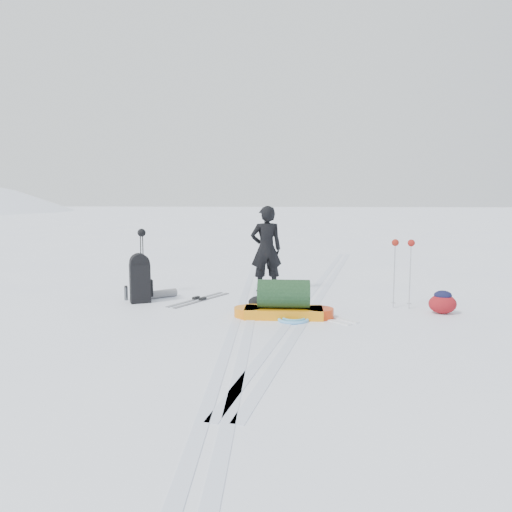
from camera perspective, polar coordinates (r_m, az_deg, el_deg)
The scene contains 13 objects.
ground at distance 9.47m, azimuth -0.99°, elevation -5.75°, with size 200.00×200.00×0.00m, color white.
ski_tracks at distance 10.27m, azimuth 3.05°, elevation -4.75°, with size 3.38×17.97×0.01m.
skier at distance 10.76m, azimuth 1.17°, elevation 0.79°, with size 0.68×0.45×1.87m, color black.
pulk_sled at distance 8.57m, azimuth 3.18°, elevation -5.38°, with size 1.73×0.61×0.65m.
expedition_rucksack at distance 10.02m, azimuth -12.78°, elevation -2.63°, with size 0.79×0.98×0.97m.
ski_poles_black at distance 10.75m, azimuth -12.93°, elevation 1.72°, with size 0.18×0.17×1.39m.
ski_poles_silver at distance 9.52m, azimuth 16.45°, elevation 0.59°, with size 0.41×0.16×1.28m.
touring_skis_grey at distance 10.08m, azimuth -6.50°, elevation -4.95°, with size 0.97×1.65×0.06m.
touring_skis_white at distance 8.91m, azimuth 6.17°, elevation -6.49°, with size 1.63×1.57×0.07m.
rope_coil at distance 8.39m, azimuth 4.29°, elevation -7.19°, with size 0.67×0.67×0.06m.
small_daypack at distance 9.43m, azimuth 20.55°, elevation -4.99°, with size 0.57×0.49×0.41m.
thermos_pair at distance 10.36m, azimuth -14.08°, elevation -4.10°, with size 0.25×0.22×0.29m.
stuff_sack at distance 9.23m, azimuth 0.30°, elevation -5.32°, with size 0.46×0.40×0.24m.
Camera 1 is at (1.20, -9.17, 2.04)m, focal length 35.00 mm.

